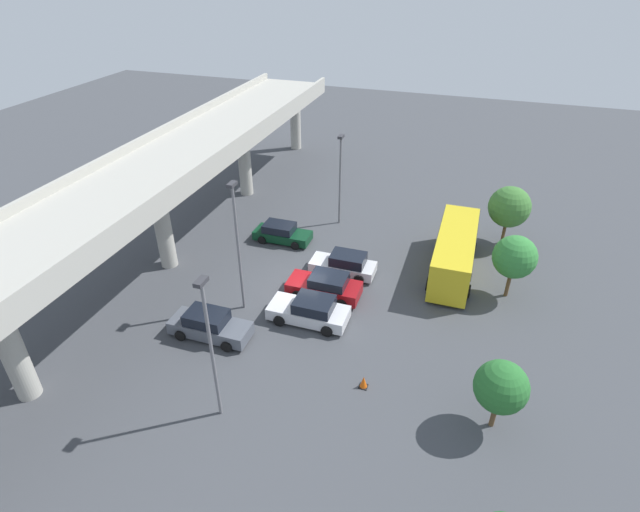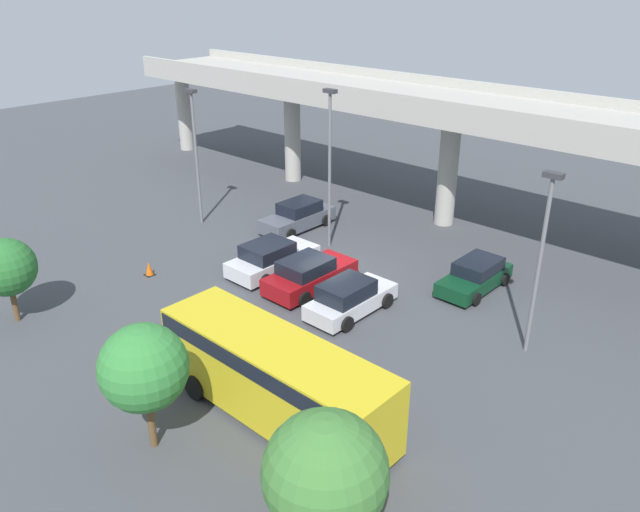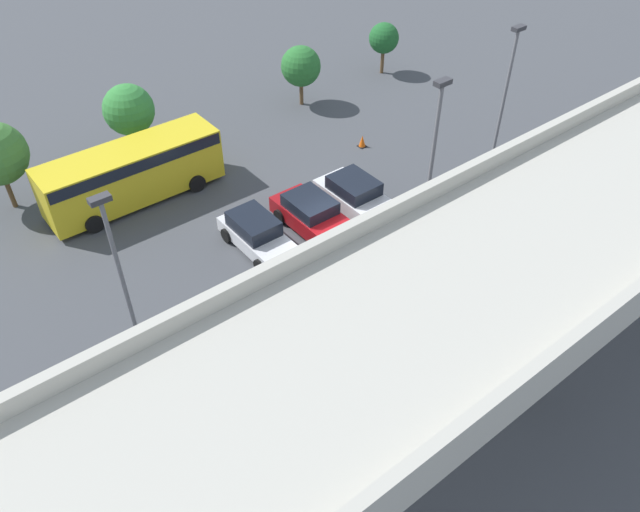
{
  "view_description": "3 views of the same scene",
  "coord_description": "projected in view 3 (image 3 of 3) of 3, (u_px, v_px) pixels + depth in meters",
  "views": [
    {
      "loc": [
        -24.75,
        -9.35,
        19.2
      ],
      "look_at": [
        0.83,
        -0.84,
        2.38
      ],
      "focal_mm": 28.0,
      "sensor_mm": 36.0,
      "label": 1
    },
    {
      "loc": [
        18.0,
        -20.34,
        13.62
      ],
      "look_at": [
        -0.72,
        0.01,
        1.0
      ],
      "focal_mm": 35.0,
      "sensor_mm": 36.0,
      "label": 2
    },
    {
      "loc": [
        14.25,
        17.2,
        18.48
      ],
      "look_at": [
        1.73,
        1.3,
        1.06
      ],
      "focal_mm": 35.0,
      "sensor_mm": 36.0,
      "label": 3
    }
  ],
  "objects": [
    {
      "name": "tree_front_left",
      "position": [
        384.0,
        38.0,
        41.49
      ],
      "size": [
        2.0,
        2.0,
        3.43
      ],
      "color": "brown",
      "rests_on": "ground_plane"
    },
    {
      "name": "lamp_post_by_overpass",
      "position": [
        506.0,
        91.0,
        30.74
      ],
      "size": [
        0.7,
        0.35,
        7.82
      ],
      "color": "slate",
      "rests_on": "ground_plane"
    },
    {
      "name": "parked_car_3",
      "position": [
        257.0,
        235.0,
        28.32
      ],
      "size": [
        2.04,
        4.43,
        1.58
      ],
      "rotation": [
        0.0,
        0.0,
        1.57
      ],
      "color": "silver",
      "rests_on": "ground_plane"
    },
    {
      "name": "parked_car_0",
      "position": [
        477.0,
        222.0,
        29.03
      ],
      "size": [
        2.02,
        4.71,
        1.62
      ],
      "rotation": [
        0.0,
        0.0,
        -1.57
      ],
      "color": "#515660",
      "rests_on": "ground_plane"
    },
    {
      "name": "highway_overpass",
      "position": [
        545.0,
        247.0,
        18.76
      ],
      "size": [
        51.55,
        6.64,
        7.82
      ],
      "color": "#ADAAA0",
      "rests_on": "ground_plane"
    },
    {
      "name": "tree_front_centre",
      "position": [
        301.0,
        66.0,
        37.93
      ],
      "size": [
        2.44,
        2.44,
        3.73
      ],
      "color": "brown",
      "rests_on": "ground_plane"
    },
    {
      "name": "lamp_post_near_aisle",
      "position": [
        432.0,
        161.0,
        25.31
      ],
      "size": [
        0.7,
        0.35,
        8.4
      ],
      "color": "slate",
      "rests_on": "ground_plane"
    },
    {
      "name": "shuttle_bus",
      "position": [
        132.0,
        170.0,
        30.6
      ],
      "size": [
        8.89,
        2.77,
        2.89
      ],
      "color": "gold",
      "rests_on": "ground_plane"
    },
    {
      "name": "tree_front_right",
      "position": [
        129.0,
        110.0,
        32.81
      ],
      "size": [
        2.7,
        2.7,
        4.28
      ],
      "color": "brown",
      "rests_on": "ground_plane"
    },
    {
      "name": "parked_car_4",
      "position": [
        280.0,
        340.0,
        23.61
      ],
      "size": [
        1.99,
        4.32,
        1.41
      ],
      "rotation": [
        0.0,
        0.0,
        -1.57
      ],
      "color": "#0C381E",
      "rests_on": "ground_plane"
    },
    {
      "name": "lamp_post_mid_lot",
      "position": [
        119.0,
        268.0,
        21.23
      ],
      "size": [
        0.7,
        0.35,
        7.29
      ],
      "color": "slate",
      "rests_on": "ground_plane"
    },
    {
      "name": "traffic_cone",
      "position": [
        362.0,
        141.0,
        35.39
      ],
      "size": [
        0.44,
        0.44,
        0.7
      ],
      "color": "black",
      "rests_on": "ground_plane"
    },
    {
      "name": "parked_car_1",
      "position": [
        357.0,
        197.0,
        30.57
      ],
      "size": [
        2.25,
        4.76,
        1.6
      ],
      "rotation": [
        0.0,
        0.0,
        1.57
      ],
      "color": "silver",
      "rests_on": "ground_plane"
    },
    {
      "name": "ground_plane",
      "position": [
        332.0,
        244.0,
        28.98
      ],
      "size": [
        108.05,
        108.05,
        0.0
      ],
      "primitive_type": "plane",
      "color": "#424449"
    },
    {
      "name": "parked_car_2",
      "position": [
        313.0,
        216.0,
        29.38
      ],
      "size": [
        2.22,
        4.67,
        1.6
      ],
      "rotation": [
        0.0,
        0.0,
        1.57
      ],
      "color": "maroon",
      "rests_on": "ground_plane"
    }
  ]
}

